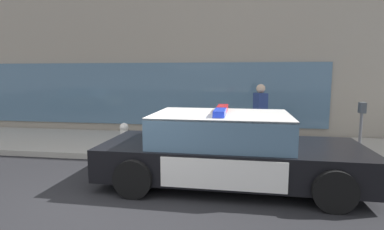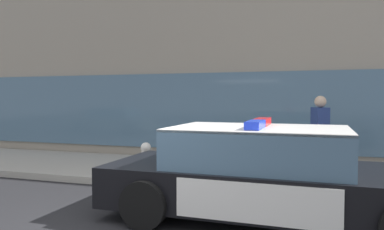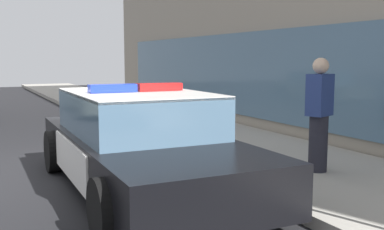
# 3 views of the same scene
# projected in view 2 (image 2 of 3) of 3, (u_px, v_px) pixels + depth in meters

# --- Properties ---
(sidewalk) EXTENTS (48.00, 3.07, 0.15)m
(sidewalk) POSITION_uv_depth(u_px,v_px,m) (200.00, 173.00, 8.62)
(sidewalk) COLOR #A39E93
(sidewalk) RESTS_ON ground
(storefront_building) EXTENTS (24.63, 9.50, 9.01)m
(storefront_building) POSITION_uv_depth(u_px,v_px,m) (258.00, 28.00, 14.26)
(storefront_building) COLOR gray
(storefront_building) RESTS_ON ground
(police_cruiser) EXTENTS (4.95, 2.21, 1.49)m
(police_cruiser) POSITION_uv_depth(u_px,v_px,m) (268.00, 174.00, 5.50)
(police_cruiser) COLOR black
(police_cruiser) RESTS_ON ground
(fire_hydrant) EXTENTS (0.34, 0.39, 0.73)m
(fire_hydrant) POSITION_uv_depth(u_px,v_px,m) (146.00, 160.00, 7.83)
(fire_hydrant) COLOR silver
(fire_hydrant) RESTS_ON sidewalk
(pedestrian_on_sidewalk) EXTENTS (0.38, 0.47, 1.71)m
(pedestrian_on_sidewalk) POSITION_uv_depth(u_px,v_px,m) (320.00, 137.00, 7.67)
(pedestrian_on_sidewalk) COLOR #23232D
(pedestrian_on_sidewalk) RESTS_ON sidewalk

